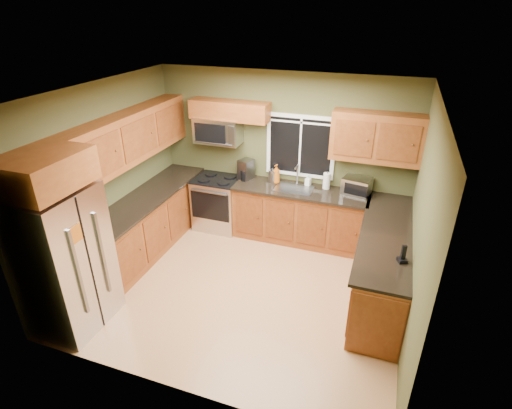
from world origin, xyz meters
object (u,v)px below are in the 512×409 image
Objects in this scene: coffee_maker at (246,170)px; soap_bottle_b at (308,180)px; soap_bottle_a at (276,174)px; cordless_phone at (403,257)px; paper_towel_roll at (327,181)px; microwave at (218,130)px; kettle at (273,175)px; toaster_oven at (357,186)px; refrigerator at (66,261)px; range at (218,203)px.

coffee_maker reaches higher than soap_bottle_b.
soap_bottle_b is at bearing 8.02° from soap_bottle_a.
paper_towel_roll is at bearing 124.60° from cordless_phone.
soap_bottle_a is at bearing -176.60° from paper_towel_roll.
microwave is 1.68m from soap_bottle_b.
kettle reaches higher than cordless_phone.
toaster_oven is (2.31, 0.01, -0.66)m from microwave.
toaster_oven is 2.13× the size of cordless_phone.
toaster_oven is 1.83m from coffee_maker.
refrigerator reaches higher than toaster_oven.
microwave reaches higher than soap_bottle_b.
refrigerator is 3.35m from kettle.
refrigerator is 8.12× the size of cordless_phone.
range is at bearing 76.03° from refrigerator.
range is 1.27m from microwave.
microwave is 1.61× the size of toaster_oven.
kettle is 0.58m from soap_bottle_b.
range is 3.64× the size of kettle.
coffee_maker is (0.48, 0.13, 0.63)m from range.
refrigerator is 3.82× the size of toaster_oven.
cordless_phone is (3.03, -1.69, -0.72)m from microwave.
toaster_oven is at bearing 0.42° from soap_bottle_a.
range is at bearing -172.28° from soap_bottle_a.
refrigerator is 3.72m from soap_bottle_b.
microwave is (-0.00, 0.14, 1.26)m from range.
kettle is (0.95, 0.14, 0.59)m from range.
refrigerator is at bearing -103.34° from microwave.
paper_towel_roll is 0.91× the size of soap_bottle_a.
coffee_maker is at bearing 146.57° from cordless_phone.
soap_bottle_a is at bearing -4.77° from kettle.
cordless_phone is (2.02, -1.69, -0.09)m from soap_bottle_a.
soap_bottle_b is (2.22, 2.98, 0.13)m from refrigerator.
kettle is (0.47, 0.01, -0.04)m from coffee_maker.
soap_bottle_a is (1.70, 2.91, 0.20)m from refrigerator.
range is 3.45m from cordless_phone.
kettle is 2.68m from cordless_phone.
kettle is (-1.36, -0.00, -0.01)m from toaster_oven.
toaster_oven is at bearing 0.19° from kettle.
coffee_maker is 1.05m from soap_bottle_b.
microwave is 2.95× the size of kettle.
soap_bottle_b is at bearing 130.44° from cordless_phone.
soap_bottle_b is (0.52, 0.07, -0.07)m from soap_bottle_a.
refrigerator reaches higher than soap_bottle_a.
refrigerator reaches higher than coffee_maker.
soap_bottle_a reaches higher than kettle.
refrigerator is at bearing -103.97° from range.
soap_bottle_b is at bearing 7.82° from range.
refrigerator reaches higher than cordless_phone.
soap_bottle_a is at bearing -171.98° from soap_bottle_b.
microwave is 3.54m from cordless_phone.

